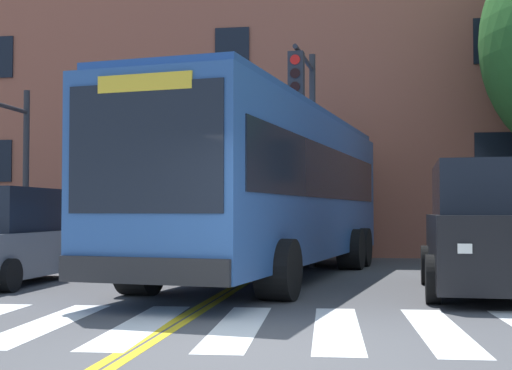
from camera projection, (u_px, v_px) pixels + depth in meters
name	position (u px, v px, depth m)	size (l,w,h in m)	color
ground_plane	(244.00, 350.00, 7.35)	(120.00, 120.00, 0.00)	#4C4C4F
crosswalk	(189.00, 326.00, 8.87)	(9.25, 3.92, 0.01)	white
lane_line_yellow_inner	(284.00, 256.00, 22.75)	(0.12, 36.00, 0.01)	gold
lane_line_yellow_outer	(289.00, 256.00, 22.73)	(0.12, 36.00, 0.01)	gold
city_bus	(272.00, 187.00, 15.40)	(4.55, 12.37, 3.58)	#2D5699
car_grey_near_lane	(1.00, 240.00, 13.96)	(2.02, 4.08, 1.90)	slate
car_black_far_lane	(487.00, 232.00, 12.33)	(2.41, 5.00, 2.27)	black
car_red_behind_bus	(312.00, 223.00, 24.87)	(2.34, 5.04, 2.16)	#AD1E1E
traffic_light_overhead	(306.00, 120.00, 17.07)	(0.45, 2.71, 5.44)	#28282D
building_facade	(252.00, 85.00, 26.98)	(40.01, 8.75, 12.46)	#9E5642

